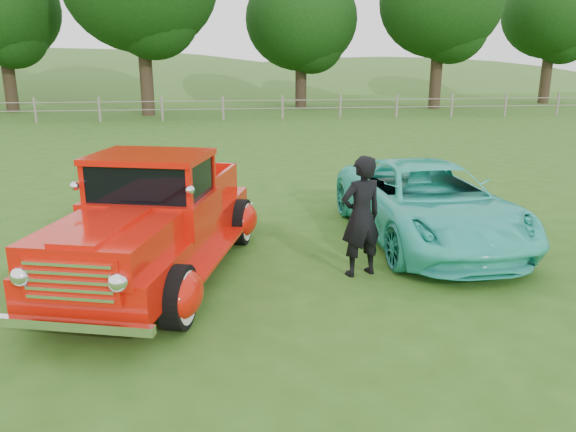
{
  "coord_description": "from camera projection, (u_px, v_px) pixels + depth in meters",
  "views": [
    {
      "loc": [
        -0.4,
        -6.68,
        3.02
      ],
      "look_at": [
        0.61,
        1.2,
        0.77
      ],
      "focal_mm": 35.0,
      "sensor_mm": 36.0,
      "label": 1
    }
  ],
  "objects": [
    {
      "name": "ground",
      "position": [
        253.0,
        300.0,
        7.25
      ],
      "size": [
        140.0,
        140.0,
        0.0
      ],
      "primitive_type": "plane",
      "color": "#2B5015",
      "rests_on": "ground"
    },
    {
      "name": "distant_hills",
      "position": [
        183.0,
        126.0,
        64.74
      ],
      "size": [
        116.0,
        60.0,
        18.0
      ],
      "color": "#335A21",
      "rests_on": "ground"
    },
    {
      "name": "fence_line",
      "position": [
        223.0,
        108.0,
        28.08
      ],
      "size": [
        48.0,
        0.12,
        1.2
      ],
      "color": "gray",
      "rests_on": "ground"
    },
    {
      "name": "tree_mid_west",
      "position": [
        0.0,
        10.0,
        30.99
      ],
      "size": [
        6.4,
        6.4,
        8.46
      ],
      "color": "black",
      "rests_on": "ground"
    },
    {
      "name": "tree_near_east",
      "position": [
        301.0,
        20.0,
        34.11
      ],
      "size": [
        6.8,
        6.8,
        8.33
      ],
      "color": "black",
      "rests_on": "ground"
    },
    {
      "name": "tree_mid_east",
      "position": [
        441.0,
        2.0,
        32.93
      ],
      "size": [
        7.2,
        7.2,
        9.44
      ],
      "color": "black",
      "rests_on": "ground"
    },
    {
      "name": "tree_far_east",
      "position": [
        554.0,
        13.0,
        36.99
      ],
      "size": [
        6.6,
        6.6,
        8.86
      ],
      "color": "black",
      "rests_on": "ground"
    },
    {
      "name": "red_pickup",
      "position": [
        156.0,
        222.0,
        7.86
      ],
      "size": [
        3.18,
        5.27,
        1.78
      ],
      "rotation": [
        0.0,
        0.0,
        -0.28
      ],
      "color": "black",
      "rests_on": "ground"
    },
    {
      "name": "teal_sedan",
      "position": [
        427.0,
        203.0,
        9.49
      ],
      "size": [
        2.31,
        4.78,
        1.31
      ],
      "primitive_type": "imported",
      "rotation": [
        0.0,
        0.0,
        0.03
      ],
      "color": "#32CBB6",
      "rests_on": "ground"
    },
    {
      "name": "man",
      "position": [
        361.0,
        217.0,
        7.88
      ],
      "size": [
        0.73,
        0.59,
        1.74
      ],
      "primitive_type": "imported",
      "rotation": [
        0.0,
        0.0,
        3.45
      ],
      "color": "black",
      "rests_on": "ground"
    }
  ]
}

